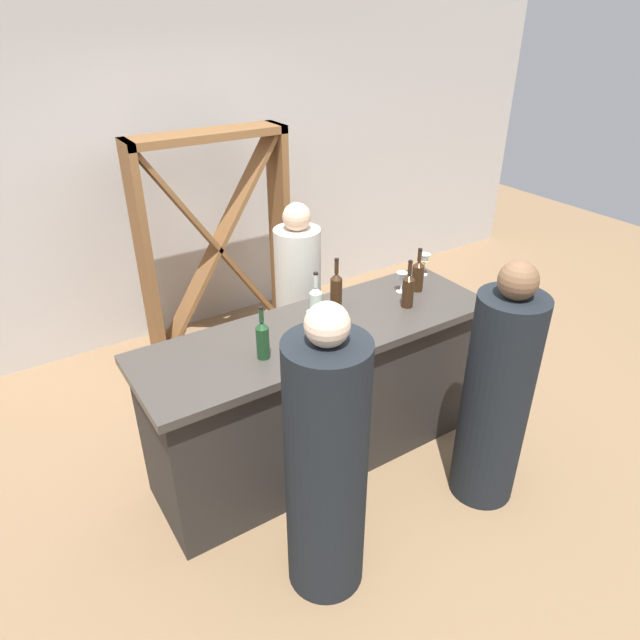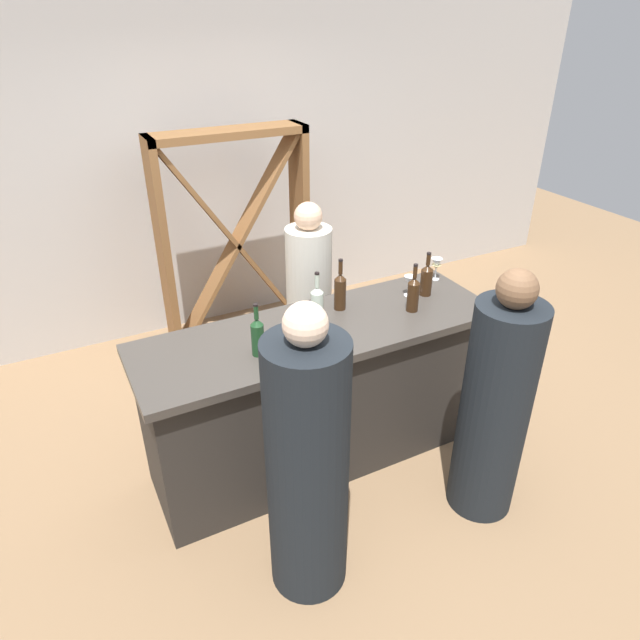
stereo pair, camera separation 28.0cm
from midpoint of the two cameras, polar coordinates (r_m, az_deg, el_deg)
name	(u,v)px [view 2 (the right image)]	position (r m, az deg, el deg)	size (l,w,h in m)	color
ground_plane	(320,454)	(3.89, 2.11, -13.35)	(12.00, 12.00, 0.00)	#846647
back_wall	(201,169)	(5.04, -10.28, 14.70)	(8.00, 0.10, 2.80)	#BCB7B2
bar_counter	(320,394)	(3.58, 2.26, -7.54)	(2.19, 0.70, 0.98)	#2A2723
wine_rack	(235,243)	(4.72, -6.81, 7.62)	(1.23, 0.28, 1.81)	brown
wine_bottle_leftmost_olive_green	(258,336)	(3.01, -3.65, -1.64)	(0.07, 0.07, 0.31)	#193D1E
wine_bottle_second_left_clear_pale	(317,303)	(3.31, 2.12, 1.65)	(0.08, 0.08, 0.32)	#B7C6B2
wine_bottle_center_amber_brown	(340,290)	(3.46, 4.35, 2.94)	(0.07, 0.07, 0.33)	#331E0F
wine_bottle_second_right_amber_brown	(413,293)	(3.51, 11.62, 2.60)	(0.07, 0.07, 0.31)	#331E0F
wine_bottle_rightmost_amber_brown	(426,279)	(3.73, 12.78, 4.00)	(0.08, 0.08, 0.29)	#331E0F
wine_glass_near_left	(312,318)	(3.20, 1.67, 0.18)	(0.07, 0.07, 0.14)	white
wine_glass_near_center	(410,282)	(3.70, 11.15, 3.75)	(0.07, 0.07, 0.14)	white
wine_glass_near_right	(437,264)	(3.95, 13.63, 5.40)	(0.08, 0.08, 0.15)	white
person_left_guest	(307,468)	(2.73, 1.76, -14.73)	(0.47, 0.47, 1.61)	black
person_center_guest	(495,407)	(3.32, 19.51, -8.36)	(0.40, 0.40, 1.52)	black
person_right_guest	(309,308)	(4.15, 0.83, 1.21)	(0.42, 0.42, 1.47)	beige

